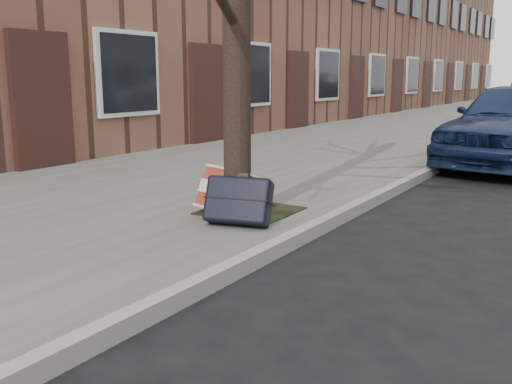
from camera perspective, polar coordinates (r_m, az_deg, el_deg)
The scene contains 6 objects.
ground at distance 3.90m, azimuth 15.10°, elevation -10.74°, with size 120.00×120.00×0.00m, color black.
near_sidewalk at distance 19.12m, azimuth 17.93°, elevation 6.75°, with size 5.00×70.00×0.12m, color slate.
house_near at distance 22.28m, azimuth 3.71°, elevation 16.73°, with size 6.80×40.00×7.00m, color brown.
dirt_patch at distance 5.72m, azimuth -0.57°, elevation -1.89°, with size 0.85×0.85×0.01m, color black.
suitcase_red at distance 5.52m, azimuth -3.07°, elevation 0.01°, with size 0.61×0.17×0.44m, color maroon.
suitcase_navy at distance 5.15m, azimuth -1.76°, elevation -0.82°, with size 0.60×0.19×0.43m, color black.
Camera 1 is at (1.01, -3.48, 1.45)m, focal length 40.00 mm.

